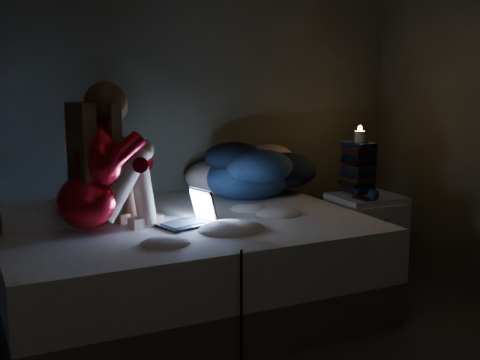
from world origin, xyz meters
TOP-DOWN VIEW (x-y plane):
  - wall_back at (0.00, 1.91)m, footprint 3.60×0.02m
  - bed at (-0.29, 1.10)m, footprint 2.10×1.57m
  - pillow at (-1.08, 1.28)m, footprint 0.41×0.29m
  - woman at (-0.86, 1.01)m, footprint 0.57×0.44m
  - laptop at (-0.33, 0.92)m, footprint 0.34×0.28m
  - clothes_pile at (0.37, 1.52)m, footprint 0.81×0.73m
  - nightstand at (1.06, 1.08)m, footprint 0.46×0.41m
  - book_stack at (1.06, 1.18)m, footprint 0.19×0.25m
  - candle at (1.06, 1.18)m, footprint 0.07×0.07m
  - phone at (0.96, 0.98)m, footprint 0.08×0.15m
  - blue_orb at (0.99, 0.91)m, footprint 0.08×0.08m

SIDE VIEW (x-z plane):
  - bed at x=-0.29m, z-range 0.00..0.58m
  - nightstand at x=1.06m, z-range 0.00..0.60m
  - phone at x=0.96m, z-range 0.60..0.61m
  - pillow at x=-1.08m, z-range 0.58..0.69m
  - blue_orb at x=0.99m, z-range 0.60..0.68m
  - laptop at x=-0.33m, z-range 0.58..0.79m
  - book_stack at x=1.06m, z-range 0.60..0.94m
  - clothes_pile at x=0.37m, z-range 0.58..0.98m
  - candle at x=1.06m, z-range 0.94..1.02m
  - woman at x=-0.86m, z-range 0.58..1.39m
  - wall_back at x=0.00m, z-range 0.00..2.60m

